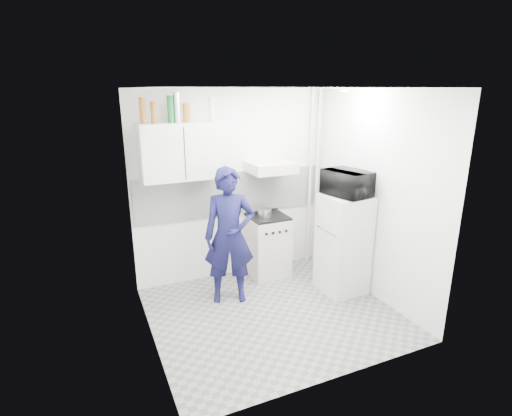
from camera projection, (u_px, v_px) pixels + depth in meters
name	position (u px, v px, depth m)	size (l,w,h in m)	color
floor	(272.00, 313.00, 4.80)	(2.80, 2.80, 0.00)	slate
ceiling	(275.00, 88.00, 4.06)	(2.80, 2.80, 0.00)	white
wall_back	(234.00, 186.00, 5.52)	(2.80, 2.80, 0.00)	silver
wall_left	(145.00, 227.00, 3.88)	(2.60, 2.60, 0.00)	silver
wall_right	(374.00, 197.00, 4.98)	(2.60, 2.60, 0.00)	silver
person	(229.00, 236.00, 4.90)	(0.63, 0.41, 1.71)	#101034
stove	(267.00, 246.00, 5.71)	(0.54, 0.54, 0.86)	beige
fridge	(343.00, 244.00, 5.19)	(0.54, 0.54, 1.31)	silver
stove_top	(268.00, 217.00, 5.59)	(0.51, 0.51, 0.03)	black
saucepan	(264.00, 212.00, 5.55)	(0.19, 0.19, 0.11)	silver
microwave	(347.00, 183.00, 4.95)	(0.39, 0.58, 0.32)	black
bottle_a	(142.00, 111.00, 4.61)	(0.07, 0.07, 0.30)	brown
bottle_b	(153.00, 112.00, 4.67)	(0.07, 0.07, 0.25)	brown
bottle_c	(170.00, 109.00, 4.74)	(0.08, 0.08, 0.32)	#144C1E
bottle_d	(177.00, 108.00, 4.76)	(0.08, 0.08, 0.35)	silver
canister_a	(187.00, 113.00, 4.82)	(0.09, 0.09, 0.23)	brown
bottle_e	(212.00, 110.00, 4.94)	(0.07, 0.07, 0.29)	#B2B7BC
upper_cabinet	(181.00, 151.00, 4.92)	(1.00, 0.35, 0.70)	silver
range_hood	(271.00, 167.00, 5.40)	(0.60, 0.50, 0.14)	beige
backsplash	(234.00, 193.00, 5.54)	(2.74, 0.03, 0.60)	white
pipe_a	(317.00, 179.00, 5.96)	(0.05, 0.05, 2.60)	beige
pipe_b	(310.00, 180.00, 5.92)	(0.04, 0.04, 2.60)	beige
ceiling_spot_fixture	(345.00, 91.00, 4.63)	(0.10, 0.10, 0.02)	white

